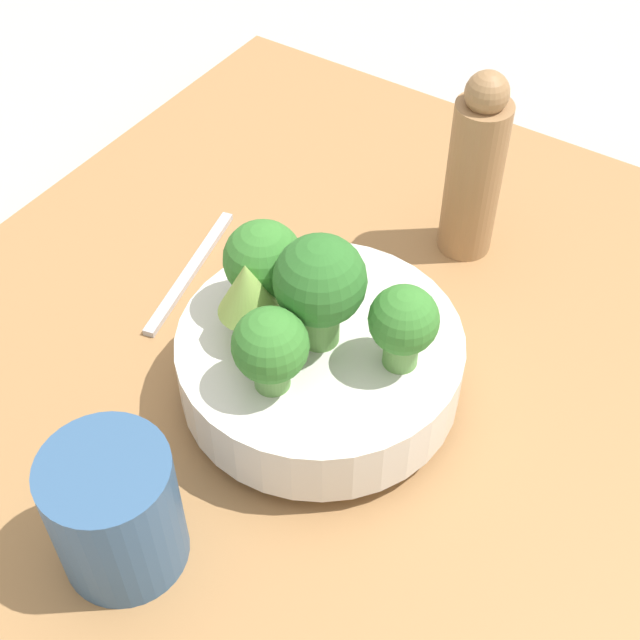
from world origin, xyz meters
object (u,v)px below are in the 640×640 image
at_px(bowl, 320,362).
at_px(cup, 115,512).
at_px(fork, 191,271).
at_px(pepper_mill, 475,170).

xyz_separation_m(bowl, cup, (0.19, -0.04, 0.01)).
xyz_separation_m(cup, fork, (-0.24, -0.14, -0.05)).
bearing_deg(bowl, pepper_mill, 175.91).
bearing_deg(fork, pepper_mill, 131.91).
bearing_deg(cup, fork, -150.41).
distance_m(bowl, fork, 0.18).
bearing_deg(fork, cup, 29.59).
height_order(bowl, cup, cup).
distance_m(cup, fork, 0.28).
distance_m(cup, pepper_mill, 0.41).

